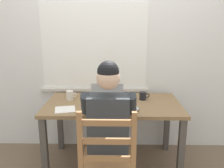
{
  "coord_description": "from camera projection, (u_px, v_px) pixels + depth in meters",
  "views": [
    {
      "loc": [
        0.03,
        -2.39,
        1.54
      ],
      "look_at": [
        -0.01,
        -0.05,
        0.94
      ],
      "focal_mm": 38.12,
      "sensor_mm": 36.0,
      "label": 1
    }
  ],
  "objects": [
    {
      "name": "wooden_chair",
      "position": [
        108.0,
        163.0,
        1.87
      ],
      "size": [
        0.42,
        0.42,
        0.96
      ],
      "color": "olive",
      "rests_on": "ground"
    },
    {
      "name": "computer_mouse",
      "position": [
        136.0,
        109.0,
        2.3
      ],
      "size": [
        0.06,
        0.1,
        0.03
      ],
      "primitive_type": "ellipsoid",
      "color": "#ADAFB2",
      "rests_on": "desk"
    },
    {
      "name": "laptop",
      "position": [
        107.0,
        102.0,
        2.38
      ],
      "size": [
        0.33,
        0.28,
        0.23
      ],
      "color": "#ADAFB2",
      "rests_on": "desk"
    },
    {
      "name": "paper_pile_near_laptop",
      "position": [
        65.0,
        109.0,
        2.32
      ],
      "size": [
        0.23,
        0.23,
        0.01
      ],
      "primitive_type": "cube",
      "rotation": [
        0.0,
        0.0,
        0.22
      ],
      "color": "white",
      "rests_on": "desk"
    },
    {
      "name": "desk",
      "position": [
        113.0,
        111.0,
        2.54
      ],
      "size": [
        1.42,
        0.76,
        0.72
      ],
      "color": "olive",
      "rests_on": "ground"
    },
    {
      "name": "ground_plane",
      "position": [
        113.0,
        163.0,
        2.7
      ],
      "size": [
        8.0,
        8.0,
        0.0
      ],
      "primitive_type": "plane",
      "color": "brown"
    },
    {
      "name": "back_wall",
      "position": [
        113.0,
        45.0,
        2.82
      ],
      "size": [
        6.0,
        0.08,
        2.6
      ],
      "color": "silver",
      "rests_on": "ground"
    },
    {
      "name": "coffee_mug_dark",
      "position": [
        143.0,
        96.0,
        2.62
      ],
      "size": [
        0.11,
        0.07,
        0.09
      ],
      "color": "black",
      "rests_on": "desk"
    },
    {
      "name": "book_stack_main",
      "position": [
        99.0,
        94.0,
        2.71
      ],
      "size": [
        0.2,
        0.14,
        0.07
      ],
      "color": "white",
      "rests_on": "desk"
    },
    {
      "name": "seated_person",
      "position": [
        109.0,
        122.0,
        2.09
      ],
      "size": [
        0.5,
        0.6,
        1.26
      ],
      "color": "#33383D",
      "rests_on": "ground"
    },
    {
      "name": "coffee_mug_white",
      "position": [
        70.0,
        95.0,
        2.61
      ],
      "size": [
        0.11,
        0.08,
        0.1
      ],
      "color": "silver",
      "rests_on": "desk"
    }
  ]
}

